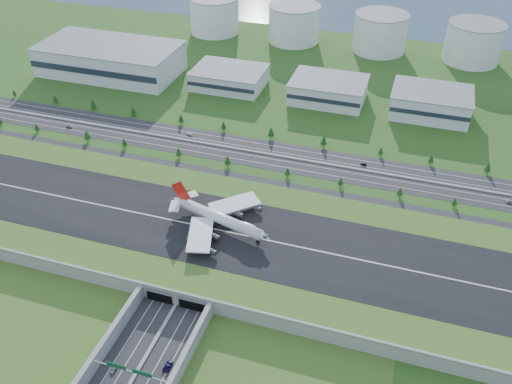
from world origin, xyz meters
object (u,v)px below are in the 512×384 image
(boeing_747, at_px, (220,218))
(car_5, at_px, (363,164))
(car_2, at_px, (168,366))
(car_4, at_px, (69,127))
(fuel_tank_a, at_px, (214,15))
(car_0, at_px, (114,370))
(car_6, at_px, (511,202))
(car_7, at_px, (189,134))

(boeing_747, bearing_deg, car_5, 71.53)
(car_2, xyz_separation_m, car_4, (-160.74, 169.34, -0.09))
(fuel_tank_a, height_order, car_4, fuel_tank_a)
(car_2, relative_size, car_4, 1.37)
(fuel_tank_a, xyz_separation_m, car_4, (-29.20, -224.53, -16.64))
(fuel_tank_a, relative_size, car_2, 8.43)
(car_0, bearing_deg, car_4, 128.07)
(boeing_747, relative_size, car_5, 15.85)
(fuel_tank_a, relative_size, car_5, 12.33)
(fuel_tank_a, bearing_deg, car_5, -48.00)
(car_5, relative_size, car_6, 0.77)
(car_7, bearing_deg, car_4, -64.44)
(fuel_tank_a, height_order, car_0, fuel_tank_a)
(car_2, distance_m, car_7, 200.23)
(boeing_747, relative_size, car_2, 10.83)
(car_0, relative_size, car_2, 0.72)
(car_4, height_order, car_6, car_4)
(car_0, height_order, car_6, car_6)
(boeing_747, bearing_deg, car_0, -82.50)
(fuel_tank_a, relative_size, boeing_747, 0.78)
(car_5, height_order, car_7, car_7)
(car_2, bearing_deg, car_0, 25.19)
(car_2, bearing_deg, car_7, -66.00)
(car_4, height_order, car_7, car_4)
(car_0, relative_size, car_6, 0.81)
(car_2, bearing_deg, car_6, -127.69)
(fuel_tank_a, xyz_separation_m, car_5, (187.82, -208.56, -16.71))
(car_2, bearing_deg, fuel_tank_a, -68.35)
(car_5, distance_m, car_6, 92.82)
(car_4, bearing_deg, car_5, -87.75)
(boeing_747, bearing_deg, car_6, 43.18)
(car_2, bearing_deg, car_5, -103.71)
(car_5, bearing_deg, car_6, 88.76)
(car_4, distance_m, car_7, 91.35)
(boeing_747, distance_m, car_5, 118.22)
(car_4, relative_size, car_7, 0.88)
(fuel_tank_a, xyz_separation_m, car_6, (279.53, -222.86, -16.65))
(car_2, height_order, car_7, car_2)
(car_0, xyz_separation_m, car_2, (21.42, 8.66, 0.10))
(fuel_tank_a, xyz_separation_m, car_0, (110.12, -402.53, -16.65))
(car_0, relative_size, car_5, 1.05)
(fuel_tank_a, distance_m, car_4, 227.03)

